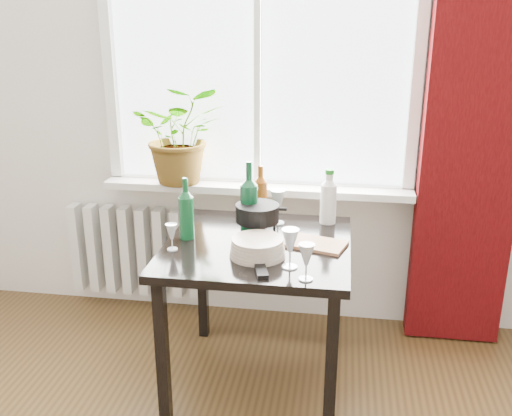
% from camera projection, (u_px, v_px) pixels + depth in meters
% --- Properties ---
extents(window, '(1.72, 0.08, 1.62)m').
position_uv_depth(window, '(258.00, 43.00, 3.01)').
color(window, white).
rests_on(window, ground).
extents(windowsill, '(1.72, 0.20, 0.04)m').
position_uv_depth(windowsill, '(256.00, 187.00, 3.19)').
color(windowsill, silver).
rests_on(windowsill, ground).
extents(curtain, '(0.50, 0.12, 2.56)m').
position_uv_depth(curtain, '(476.00, 109.00, 2.85)').
color(curtain, '#340406').
rests_on(curtain, ground).
extents(radiator, '(0.80, 0.10, 0.55)m').
position_uv_depth(radiator, '(135.00, 251.00, 3.47)').
color(radiator, silver).
rests_on(radiator, ground).
extents(table, '(0.85, 0.85, 0.74)m').
position_uv_depth(table, '(258.00, 261.00, 2.67)').
color(table, black).
rests_on(table, ground).
extents(potted_plant, '(0.57, 0.51, 0.55)m').
position_uv_depth(potted_plant, '(181.00, 134.00, 3.14)').
color(potted_plant, '#366D1D').
rests_on(potted_plant, windowsill).
extents(wine_bottle_left, '(0.09, 0.09, 0.30)m').
position_uv_depth(wine_bottle_left, '(186.00, 208.00, 2.65)').
color(wine_bottle_left, '#0D4621').
rests_on(wine_bottle_left, table).
extents(wine_bottle_right, '(0.10, 0.10, 0.36)m').
position_uv_depth(wine_bottle_right, '(249.00, 198.00, 2.70)').
color(wine_bottle_right, '#0C4022').
rests_on(wine_bottle_right, table).
extents(bottle_amber, '(0.09, 0.09, 0.28)m').
position_uv_depth(bottle_amber, '(261.00, 191.00, 2.93)').
color(bottle_amber, '#71370C').
rests_on(bottle_amber, table).
extents(cleaning_bottle, '(0.09, 0.09, 0.28)m').
position_uv_depth(cleaning_bottle, '(329.00, 196.00, 2.85)').
color(cleaning_bottle, silver).
rests_on(cleaning_bottle, table).
extents(wineglass_front_right, '(0.10, 0.10, 0.18)m').
position_uv_depth(wineglass_front_right, '(290.00, 248.00, 2.36)').
color(wineglass_front_right, silver).
rests_on(wineglass_front_right, table).
extents(wineglass_far_right, '(0.08, 0.08, 0.16)m').
position_uv_depth(wineglass_far_right, '(306.00, 262.00, 2.25)').
color(wineglass_far_right, silver).
rests_on(wineglass_far_right, table).
extents(wineglass_back_center, '(0.09, 0.09, 0.18)m').
position_uv_depth(wineglass_back_center, '(278.00, 206.00, 2.86)').
color(wineglass_back_center, silver).
rests_on(wineglass_back_center, table).
extents(wineglass_back_left, '(0.09, 0.09, 0.17)m').
position_uv_depth(wineglass_back_left, '(246.00, 200.00, 2.98)').
color(wineglass_back_left, silver).
rests_on(wineglass_back_left, table).
extents(wineglass_front_left, '(0.06, 0.06, 0.13)m').
position_uv_depth(wineglass_front_left, '(172.00, 237.00, 2.54)').
color(wineglass_front_left, silver).
rests_on(wineglass_front_left, table).
extents(plate_stack, '(0.32, 0.32, 0.08)m').
position_uv_depth(plate_stack, '(257.00, 247.00, 2.49)').
color(plate_stack, beige).
rests_on(plate_stack, table).
extents(fondue_pot, '(0.25, 0.22, 0.16)m').
position_uv_depth(fondue_pot, '(257.00, 221.00, 2.69)').
color(fondue_pot, black).
rests_on(fondue_pot, table).
extents(tv_remote, '(0.08, 0.16, 0.02)m').
position_uv_depth(tv_remote, '(261.00, 269.00, 2.35)').
color(tv_remote, black).
rests_on(tv_remote, table).
extents(cutting_board, '(0.30, 0.24, 0.01)m').
position_uv_depth(cutting_board, '(316.00, 244.00, 2.61)').
color(cutting_board, '#AA724D').
rests_on(cutting_board, table).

